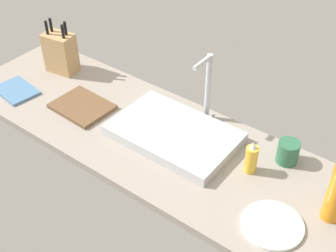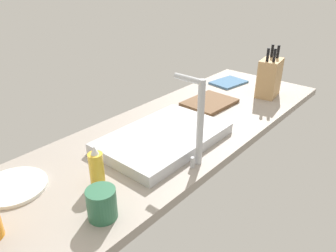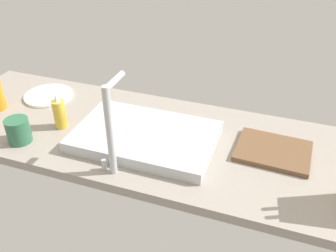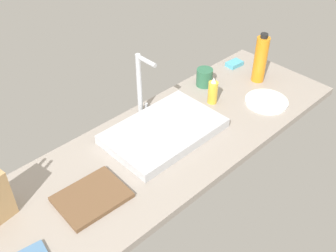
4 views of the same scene
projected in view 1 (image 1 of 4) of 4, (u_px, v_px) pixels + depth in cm
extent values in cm
cube|color=gray|center=(154.00, 139.00, 191.86)|extent=(194.39, 59.58, 3.50)
cube|color=#B7BABF|center=(174.00, 134.00, 188.55)|extent=(51.24, 32.97, 4.28)
cylinder|color=#B7BABF|center=(208.00, 88.00, 190.49)|extent=(2.40, 2.40, 31.66)
cylinder|color=#B7BABF|center=(202.00, 63.00, 177.67)|extent=(2.00, 11.14, 2.00)
cylinder|color=#B7BABF|center=(213.00, 117.00, 197.60)|extent=(1.60, 1.60, 4.00)
cube|color=tan|center=(61.00, 53.00, 224.23)|extent=(16.00, 11.80, 19.97)
cylinder|color=black|center=(47.00, 28.00, 216.30)|extent=(1.60, 1.60, 6.78)
cylinder|color=black|center=(51.00, 25.00, 218.45)|extent=(1.60, 1.60, 6.78)
cylinder|color=black|center=(63.00, 32.00, 213.22)|extent=(1.60, 1.60, 6.78)
cylinder|color=black|center=(65.00, 28.00, 215.68)|extent=(1.60, 1.60, 6.78)
cube|color=brown|center=(82.00, 106.00, 205.19)|extent=(26.17, 20.95, 1.80)
cylinder|color=gold|center=(251.00, 159.00, 171.25)|extent=(4.82, 4.82, 11.47)
cone|color=silver|center=(253.00, 145.00, 166.74)|extent=(2.65, 2.65, 2.80)
cylinder|color=white|center=(272.00, 225.00, 153.80)|extent=(21.29, 21.29, 1.20)
cube|color=teal|center=(16.00, 90.00, 215.54)|extent=(22.13, 17.49, 1.20)
cylinder|color=#2D6647|center=(288.00, 152.00, 176.07)|extent=(8.50, 8.50, 9.31)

